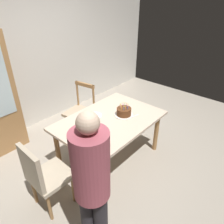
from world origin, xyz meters
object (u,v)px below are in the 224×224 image
object	(u,v)px
dining_table	(110,124)
chair_upholstered	(43,175)
birthday_cake	(124,112)
person_celebrant	(92,182)
plate_near_celebrant	(101,139)
plate_far_side	(94,115)
chair_spindle_back	(80,112)

from	to	relation	value
dining_table	chair_upholstered	size ratio (longest dim) A/B	1.60
birthday_cake	person_celebrant	world-z (taller)	person_celebrant
plate_near_celebrant	plate_far_side	bearing A→B (deg)	53.82
dining_table	plate_near_celebrant	size ratio (longest dim) A/B	6.91
plate_far_side	person_celebrant	bearing A→B (deg)	-135.38
plate_near_celebrant	chair_upholstered	xyz separation A→B (m)	(-0.73, 0.22, -0.20)
dining_table	person_celebrant	world-z (taller)	person_celebrant
plate_far_side	chair_spindle_back	xyz separation A→B (m)	(0.24, 0.61, -0.28)
birthday_cake	plate_far_side	world-z (taller)	birthday_cake
birthday_cake	chair_upholstered	xyz separation A→B (m)	(-1.37, 0.07, -0.25)
person_celebrant	dining_table	bearing A→B (deg)	35.10
chair_upholstered	person_celebrant	distance (m)	0.85
plate_near_celebrant	birthday_cake	bearing A→B (deg)	13.21
plate_near_celebrant	chair_upholstered	bearing A→B (deg)	163.24
dining_table	birthday_cake	xyz separation A→B (m)	(0.22, -0.08, 0.14)
plate_near_celebrant	chair_spindle_back	distance (m)	1.25
chair_spindle_back	person_celebrant	bearing A→B (deg)	-127.81
plate_near_celebrant	chair_upholstered	world-z (taller)	chair_upholstered
plate_far_side	person_celebrant	xyz separation A→B (m)	(-1.01, -1.00, 0.19)
dining_table	chair_spindle_back	xyz separation A→B (m)	(0.16, 0.84, -0.19)
birthday_cake	person_celebrant	size ratio (longest dim) A/B	0.17
plate_near_celebrant	plate_far_side	distance (m)	0.58
plate_far_side	chair_upholstered	xyz separation A→B (m)	(-1.07, -0.25, -0.20)
chair_upholstered	plate_far_side	bearing A→B (deg)	12.98
plate_near_celebrant	chair_spindle_back	bearing A→B (deg)	61.77
dining_table	person_celebrant	xyz separation A→B (m)	(-1.09, -0.76, 0.28)
birthday_cake	chair_upholstered	bearing A→B (deg)	177.06
dining_table	person_celebrant	size ratio (longest dim) A/B	0.94
plate_near_celebrant	chair_spindle_back	xyz separation A→B (m)	(0.58, 1.08, -0.28)
dining_table	chair_upholstered	bearing A→B (deg)	-179.32
chair_spindle_back	person_celebrant	xyz separation A→B (m)	(-1.25, -1.61, 0.46)
birthday_cake	plate_far_side	size ratio (longest dim) A/B	1.27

